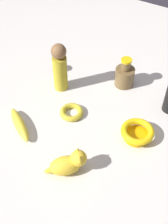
# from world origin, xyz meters

# --- Properties ---
(ground) EXTENTS (2.00, 2.00, 0.00)m
(ground) POSITION_xyz_m (0.00, 0.00, 0.00)
(ground) COLOR silver
(bowl) EXTENTS (0.12, 0.12, 0.05)m
(bowl) POSITION_xyz_m (-0.21, -0.02, 0.03)
(bowl) COLOR #DE9C08
(bowl) RESTS_ON ground
(cat_figurine) EXTENTS (0.12, 0.12, 0.10)m
(cat_figurine) POSITION_xyz_m (-0.07, 0.22, 0.04)
(cat_figurine) COLOR yellow
(cat_figurine) RESTS_ON ground
(person_figure_adult) EXTENTS (0.08, 0.08, 0.22)m
(person_figure_adult) POSITION_xyz_m (0.18, -0.11, 0.11)
(person_figure_adult) COLOR gold
(person_figure_adult) RESTS_ON ground
(bottle_short) EXTENTS (0.08, 0.08, 0.14)m
(bottle_short) POSITION_xyz_m (-0.05, -0.27, 0.05)
(bottle_short) COLOR brown
(bottle_short) RESTS_ON ground
(banana) EXTENTS (0.17, 0.13, 0.04)m
(banana) POSITION_xyz_m (0.19, 0.16, 0.02)
(banana) COLOR yellow
(banana) RESTS_ON ground
(bangle) EXTENTS (0.09, 0.09, 0.02)m
(bangle) POSITION_xyz_m (0.06, -0.00, 0.01)
(bangle) COLOR gold
(bangle) RESTS_ON ground
(nail_polish_jar) EXTENTS (0.05, 0.05, 0.04)m
(nail_polish_jar) POSITION_xyz_m (0.25, -0.20, 0.02)
(nail_polish_jar) COLOR black
(nail_polish_jar) RESTS_ON ground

